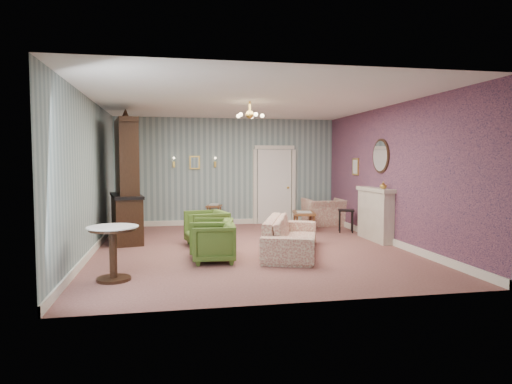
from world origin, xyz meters
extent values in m
plane|color=#86564E|center=(0.00, 0.00, 0.00)|extent=(7.00, 7.00, 0.00)
plane|color=white|center=(0.00, 0.00, 2.90)|extent=(7.00, 7.00, 0.00)
plane|color=slate|center=(0.00, 3.50, 1.45)|extent=(6.00, 0.00, 6.00)
plane|color=slate|center=(0.00, -3.50, 1.45)|extent=(6.00, 0.00, 6.00)
plane|color=slate|center=(-3.00, 0.00, 1.45)|extent=(0.00, 7.00, 7.00)
plane|color=slate|center=(3.00, 0.00, 1.45)|extent=(0.00, 7.00, 7.00)
plane|color=#AB5561|center=(2.98, 0.00, 1.45)|extent=(0.00, 7.00, 7.00)
imported|color=#446122|center=(-0.82, -1.07, 0.37)|extent=(0.72, 0.76, 0.74)
imported|color=#446122|center=(-0.80, -0.55, 0.38)|extent=(0.81, 0.85, 0.76)
imported|color=#446122|center=(-0.83, 0.47, 0.40)|extent=(0.88, 0.92, 0.80)
imported|color=#97463D|center=(0.69, -0.60, 0.45)|extent=(1.40, 2.41, 0.91)
imported|color=#97463D|center=(2.55, 2.78, 0.49)|extent=(1.13, 0.75, 0.97)
imported|color=gold|center=(2.84, 0.00, 1.23)|extent=(0.15, 0.15, 0.15)
cube|color=maroon|center=(2.50, 2.63, 0.48)|extent=(0.41, 0.28, 0.39)
camera|label=1|loc=(-1.53, -8.73, 1.75)|focal=31.54mm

